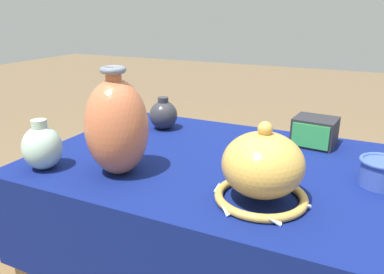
{
  "coord_description": "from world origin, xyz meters",
  "views": [
    {
      "loc": [
        0.36,
        -1.04,
        1.17
      ],
      "look_at": [
        -0.06,
        -0.16,
        0.83
      ],
      "focal_mm": 35.0,
      "sensor_mm": 36.0,
      "label": 1
    }
  ],
  "objects_px": {
    "vase_tall_bulbous": "(117,127)",
    "jar_round_celadon": "(42,147)",
    "wooden_crate": "(5,246)",
    "mosaic_tile_box": "(315,132)",
    "jar_round_charcoal": "(163,115)",
    "vase_dome_bell": "(262,169)",
    "cup_wide_cobalt": "(381,171)"
  },
  "relations": [
    {
      "from": "jar_round_celadon",
      "to": "jar_round_charcoal",
      "type": "relative_size",
      "value": 1.18
    },
    {
      "from": "vase_tall_bulbous",
      "to": "jar_round_charcoal",
      "type": "distance_m",
      "value": 0.45
    },
    {
      "from": "vase_dome_bell",
      "to": "mosaic_tile_box",
      "type": "height_order",
      "value": "vase_dome_bell"
    },
    {
      "from": "mosaic_tile_box",
      "to": "jar_round_charcoal",
      "type": "xyz_separation_m",
      "value": [
        -0.58,
        -0.06,
        0.01
      ]
    },
    {
      "from": "mosaic_tile_box",
      "to": "vase_dome_bell",
      "type": "bearing_deg",
      "value": -91.23
    },
    {
      "from": "jar_round_charcoal",
      "to": "wooden_crate",
      "type": "relative_size",
      "value": 0.27
    },
    {
      "from": "vase_dome_bell",
      "to": "jar_round_charcoal",
      "type": "height_order",
      "value": "vase_dome_bell"
    },
    {
      "from": "mosaic_tile_box",
      "to": "wooden_crate",
      "type": "bearing_deg",
      "value": -158.13
    },
    {
      "from": "vase_tall_bulbous",
      "to": "vase_dome_bell",
      "type": "relative_size",
      "value": 1.27
    },
    {
      "from": "jar_round_charcoal",
      "to": "jar_round_celadon",
      "type": "bearing_deg",
      "value": -104.72
    },
    {
      "from": "wooden_crate",
      "to": "mosaic_tile_box",
      "type": "bearing_deg",
      "value": 10.09
    },
    {
      "from": "wooden_crate",
      "to": "jar_round_charcoal",
      "type": "bearing_deg",
      "value": 17.65
    },
    {
      "from": "jar_round_celadon",
      "to": "vase_dome_bell",
      "type": "bearing_deg",
      "value": 7.39
    },
    {
      "from": "vase_dome_bell",
      "to": "wooden_crate",
      "type": "relative_size",
      "value": 0.52
    },
    {
      "from": "mosaic_tile_box",
      "to": "jar_round_celadon",
      "type": "bearing_deg",
      "value": -135.63
    },
    {
      "from": "mosaic_tile_box",
      "to": "vase_tall_bulbous",
      "type": "bearing_deg",
      "value": -128.71
    },
    {
      "from": "vase_dome_bell",
      "to": "mosaic_tile_box",
      "type": "bearing_deg",
      "value": 83.0
    },
    {
      "from": "jar_round_celadon",
      "to": "jar_round_charcoal",
      "type": "height_order",
      "value": "jar_round_celadon"
    },
    {
      "from": "jar_round_celadon",
      "to": "wooden_crate",
      "type": "xyz_separation_m",
      "value": [
        -0.56,
        0.2,
        -0.64
      ]
    },
    {
      "from": "vase_dome_bell",
      "to": "wooden_crate",
      "type": "height_order",
      "value": "vase_dome_bell"
    },
    {
      "from": "vase_dome_bell",
      "to": "wooden_crate",
      "type": "bearing_deg",
      "value": 174.45
    },
    {
      "from": "vase_tall_bulbous",
      "to": "wooden_crate",
      "type": "relative_size",
      "value": 0.65
    },
    {
      "from": "vase_tall_bulbous",
      "to": "mosaic_tile_box",
      "type": "xyz_separation_m",
      "value": [
        0.48,
        0.49,
        -0.09
      ]
    },
    {
      "from": "mosaic_tile_box",
      "to": "cup_wide_cobalt",
      "type": "bearing_deg",
      "value": -45.03
    },
    {
      "from": "jar_round_charcoal",
      "to": "mosaic_tile_box",
      "type": "bearing_deg",
      "value": 6.32
    },
    {
      "from": "vase_tall_bulbous",
      "to": "jar_round_celadon",
      "type": "xyz_separation_m",
      "value": [
        -0.22,
        -0.07,
        -0.07
      ]
    },
    {
      "from": "vase_tall_bulbous",
      "to": "wooden_crate",
      "type": "distance_m",
      "value": 1.07
    },
    {
      "from": "vase_tall_bulbous",
      "to": "mosaic_tile_box",
      "type": "height_order",
      "value": "vase_tall_bulbous"
    },
    {
      "from": "mosaic_tile_box",
      "to": "wooden_crate",
      "type": "height_order",
      "value": "mosaic_tile_box"
    },
    {
      "from": "mosaic_tile_box",
      "to": "jar_round_charcoal",
      "type": "relative_size",
      "value": 1.18
    },
    {
      "from": "cup_wide_cobalt",
      "to": "wooden_crate",
      "type": "relative_size",
      "value": 0.24
    },
    {
      "from": "cup_wide_cobalt",
      "to": "mosaic_tile_box",
      "type": "bearing_deg",
      "value": 129.19
    }
  ]
}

